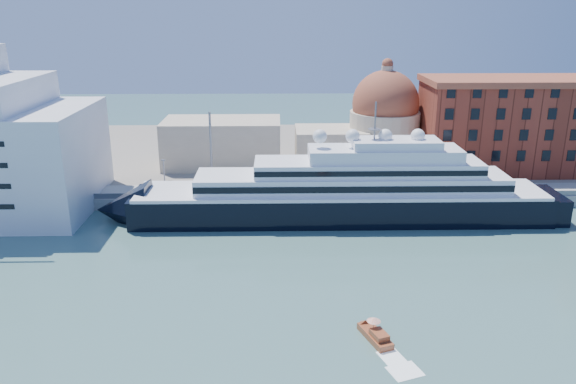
{
  "coord_description": "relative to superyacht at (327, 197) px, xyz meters",
  "views": [
    {
      "loc": [
        -5.77,
        -84.68,
        41.42
      ],
      "look_at": [
        -3.73,
        18.0,
        7.57
      ],
      "focal_mm": 35.0,
      "sensor_mm": 36.0,
      "label": 1
    }
  ],
  "objects": [
    {
      "name": "water_taxi",
      "position": [
        2.62,
        -44.21,
        -4.16
      ],
      "size": [
        4.09,
        6.63,
        2.99
      ],
      "rotation": [
        0.0,
        0.0,
        0.34
      ],
      "color": "maroon",
      "rests_on": "ground"
    },
    {
      "name": "land",
      "position": [
        -4.35,
        52.0,
        -3.87
      ],
      "size": [
        260.0,
        72.0,
        2.0
      ],
      "primitive_type": "cube",
      "color": "slate",
      "rests_on": "ground"
    },
    {
      "name": "church",
      "position": [
        2.04,
        34.72,
        6.03
      ],
      "size": [
        66.0,
        18.0,
        25.5
      ],
      "color": "beige",
      "rests_on": "land"
    },
    {
      "name": "superyacht",
      "position": [
        0.0,
        0.0,
        0.0
      ],
      "size": [
        94.5,
        13.1,
        28.24
      ],
      "color": "black",
      "rests_on": "ground"
    },
    {
      "name": "lamp_posts",
      "position": [
        -17.01,
        9.27,
        4.97
      ],
      "size": [
        120.8,
        2.4,
        18.0
      ],
      "color": "slate",
      "rests_on": "quay"
    },
    {
      "name": "service_barge",
      "position": [
        -61.1,
        -3.93,
        -4.1
      ],
      "size": [
        12.63,
        6.72,
        2.71
      ],
      "rotation": [
        0.0,
        0.0,
        -0.24
      ],
      "color": "white",
      "rests_on": "ground"
    },
    {
      "name": "quay_fence",
      "position": [
        -4.35,
        6.5,
        -1.77
      ],
      "size": [
        180.0,
        0.1,
        1.2
      ],
      "primitive_type": "cube",
      "color": "slate",
      "rests_on": "quay"
    },
    {
      "name": "warehouse",
      "position": [
        47.65,
        29.0,
        8.92
      ],
      "size": [
        43.0,
        19.0,
        23.25
      ],
      "color": "maroon",
      "rests_on": "land"
    },
    {
      "name": "ground",
      "position": [
        -4.35,
        -23.0,
        -4.87
      ],
      "size": [
        400.0,
        400.0,
        0.0
      ],
      "primitive_type": "plane",
      "color": "#335857",
      "rests_on": "ground"
    },
    {
      "name": "quay",
      "position": [
        -4.35,
        11.0,
        -3.62
      ],
      "size": [
        180.0,
        10.0,
        2.5
      ],
      "primitive_type": "cube",
      "color": "gray",
      "rests_on": "ground"
    }
  ]
}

